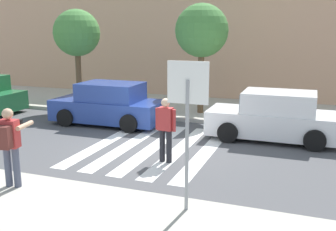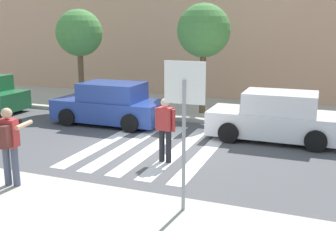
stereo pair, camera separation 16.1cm
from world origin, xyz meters
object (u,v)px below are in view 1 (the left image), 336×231
pedestrian_crossing (166,127)px  parked_car_blue (109,105)px  parked_car_white (275,117)px  street_tree_west (77,34)px  photographer_with_backpack (9,141)px  street_tree_center (202,31)px  stop_sign (188,103)px

pedestrian_crossing → parked_car_blue: bearing=136.9°
pedestrian_crossing → parked_car_blue: 4.74m
parked_car_white → street_tree_west: bearing=167.0°
parked_car_white → street_tree_west: size_ratio=0.99×
photographer_with_backpack → parked_car_white: (4.87, 6.26, -0.44)m
street_tree_west → street_tree_center: 5.32m
parked_car_blue → street_tree_center: bearing=41.8°
stop_sign → parked_car_blue: (-4.91, 5.99, -1.45)m
pedestrian_crossing → parked_car_blue: pedestrian_crossing is taller
photographer_with_backpack → street_tree_center: 9.20m
stop_sign → photographer_with_backpack: size_ratio=1.62×
parked_car_blue → street_tree_west: street_tree_west is taller
photographer_with_backpack → street_tree_center: bearing=78.8°
parked_car_blue → street_tree_center: 4.59m
photographer_with_backpack → street_tree_west: 9.18m
pedestrian_crossing → parked_car_blue: size_ratio=0.42×
pedestrian_crossing → street_tree_center: (-0.65, 5.74, 2.39)m
stop_sign → pedestrian_crossing: bearing=117.9°
stop_sign → street_tree_west: street_tree_west is taller
parked_car_blue → stop_sign: bearing=-50.6°
street_tree_west → street_tree_center: (5.29, 0.56, 0.11)m
street_tree_west → parked_car_white: bearing=-13.0°
stop_sign → street_tree_center: street_tree_center is taller
parked_car_blue → parked_car_white: (5.94, -0.00, 0.00)m
parked_car_white → stop_sign: bearing=-99.8°
parked_car_blue → pedestrian_crossing: bearing=-43.1°
pedestrian_crossing → street_tree_west: size_ratio=0.42×
stop_sign → parked_car_blue: 7.88m
stop_sign → photographer_with_backpack: (-3.84, -0.27, -1.01)m
street_tree_center → photographer_with_backpack: bearing=-101.2°
stop_sign → photographer_with_backpack: stop_sign is taller
street_tree_center → pedestrian_crossing: bearing=-83.5°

